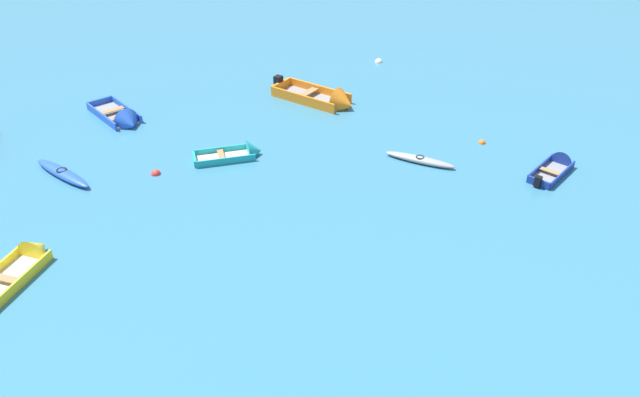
# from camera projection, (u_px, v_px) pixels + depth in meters

# --- Properties ---
(rowboat_blue_foreground_center) EXTENTS (3.70, 3.48, 1.27)m
(rowboat_blue_foreground_center) POSITION_uv_depth(u_px,v_px,m) (123.00, 120.00, 29.38)
(rowboat_blue_foreground_center) COLOR gray
(rowboat_blue_foreground_center) RESTS_ON ground_plane
(rowboat_deep_blue_far_left) EXTENTS (2.34, 2.88, 0.92)m
(rowboat_deep_blue_far_left) POSITION_uv_depth(u_px,v_px,m) (558.00, 165.00, 25.68)
(rowboat_deep_blue_far_left) COLOR gray
(rowboat_deep_blue_far_left) RESTS_ON ground_plane
(kayak_grey_cluster_outer) EXTENTS (3.09, 1.42, 0.29)m
(kayak_grey_cluster_outer) POSITION_uv_depth(u_px,v_px,m) (420.00, 160.00, 26.12)
(kayak_grey_cluster_outer) COLOR gray
(kayak_grey_cluster_outer) RESTS_ON ground_plane
(rowboat_yellow_far_right) EXTENTS (1.64, 3.56, 1.10)m
(rowboat_yellow_far_right) POSITION_uv_depth(u_px,v_px,m) (25.00, 262.00, 20.18)
(rowboat_yellow_far_right) COLOR beige
(rowboat_yellow_far_right) RESTS_ON ground_plane
(rowboat_turquoise_center) EXTENTS (3.13, 2.11, 1.01)m
(rowboat_turquoise_center) POSITION_uv_depth(u_px,v_px,m) (243.00, 153.00, 26.58)
(rowboat_turquoise_center) COLOR beige
(rowboat_turquoise_center) RESTS_ON ground_plane
(rowboat_orange_back_row_center) EXTENTS (4.79, 3.49, 1.48)m
(rowboat_orange_back_row_center) POSITION_uv_depth(u_px,v_px,m) (328.00, 100.00, 31.19)
(rowboat_orange_back_row_center) COLOR gray
(rowboat_orange_back_row_center) RESTS_ON ground_plane
(kayak_blue_near_camera) EXTENTS (3.38, 2.31, 0.34)m
(kayak_blue_near_camera) POSITION_uv_depth(u_px,v_px,m) (62.00, 173.00, 25.11)
(kayak_blue_near_camera) COLOR blue
(kayak_blue_near_camera) RESTS_ON ground_plane
(mooring_buoy_outer_edge) EXTENTS (0.40, 0.40, 0.40)m
(mooring_buoy_outer_edge) POSITION_uv_depth(u_px,v_px,m) (156.00, 174.00, 25.37)
(mooring_buoy_outer_edge) COLOR red
(mooring_buoy_outer_edge) RESTS_ON ground_plane
(mooring_buoy_midfield) EXTENTS (0.32, 0.32, 0.32)m
(mooring_buoy_midfield) POSITION_uv_depth(u_px,v_px,m) (482.00, 143.00, 27.72)
(mooring_buoy_midfield) COLOR orange
(mooring_buoy_midfield) RESTS_ON ground_plane
(mooring_buoy_trailing) EXTENTS (0.45, 0.45, 0.45)m
(mooring_buoy_trailing) POSITION_uv_depth(u_px,v_px,m) (379.00, 62.00, 36.57)
(mooring_buoy_trailing) COLOR silver
(mooring_buoy_trailing) RESTS_ON ground_plane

